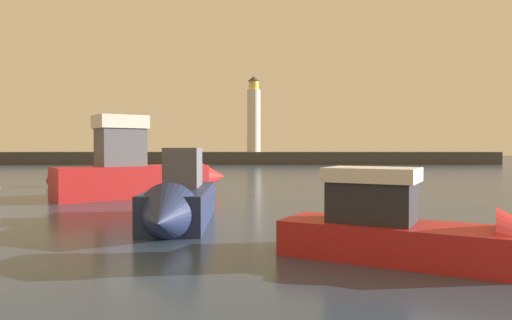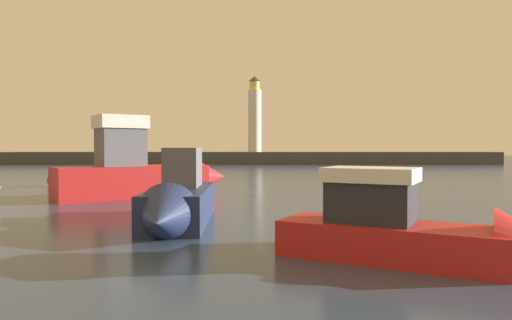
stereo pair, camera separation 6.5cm
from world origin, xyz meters
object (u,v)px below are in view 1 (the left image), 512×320
Objects in this scene: motorboat_1 at (178,202)px; motorboat_3 at (429,234)px; lighthouse at (254,116)px; mooring_buoy at (53,181)px; motorboat_0 at (148,172)px.

motorboat_3 is at bearing -37.50° from motorboat_1.
motorboat_1 is (-2.66, -54.50, -6.43)m from lighthouse.
lighthouse reaches higher than mooring_buoy.
motorboat_3 reaches higher than mooring_buoy.
motorboat_3 is at bearing -49.86° from mooring_buoy.
motorboat_0 is 9.10m from mooring_buoy.
lighthouse is 1.69× the size of motorboat_1.
mooring_buoy is (-10.02, 14.36, -0.36)m from motorboat_1.
lighthouse reaches higher than motorboat_3.
mooring_buoy is (-7.14, 5.59, -0.81)m from motorboat_0.
motorboat_1 is at bearing 142.50° from motorboat_3.
motorboat_1 is 8.76× the size of mooring_buoy.
lighthouse is at bearing 87.21° from motorboat_1.
motorboat_0 is at bearing -38.06° from mooring_buoy.
lighthouse is at bearing 93.18° from motorboat_3.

